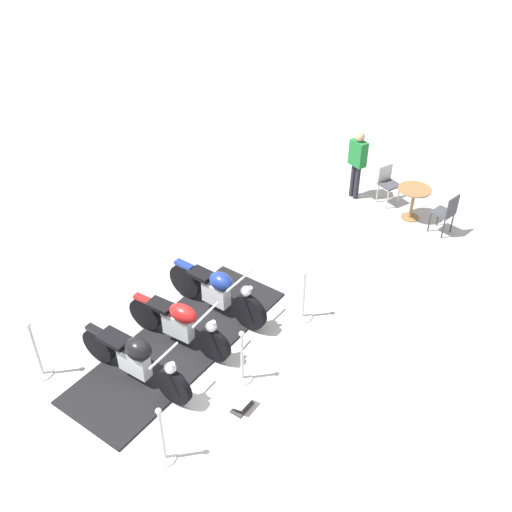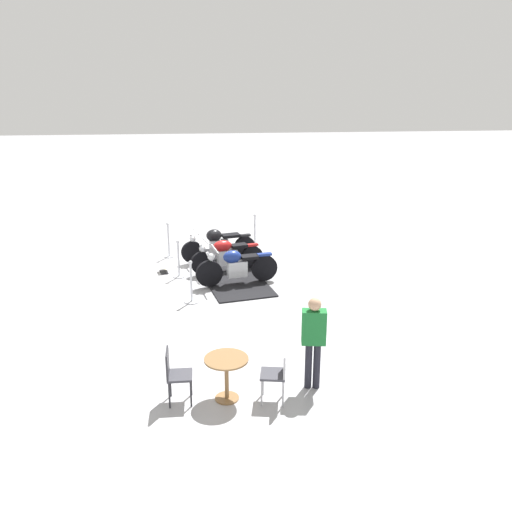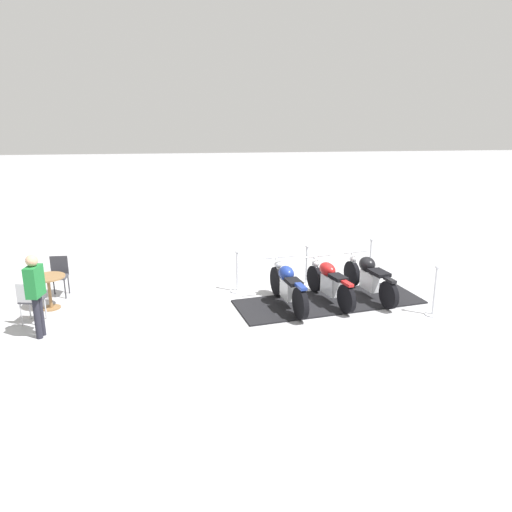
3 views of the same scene
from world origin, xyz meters
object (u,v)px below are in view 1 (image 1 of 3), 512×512
motorcycle_black (135,358)px  cafe_chair_near_table (446,211)px  stanchion_right_front (163,442)px  stanchion_right_mid (242,363)px  stanchion_left_front (38,358)px  cafe_table (414,196)px  stanchion_right_rear (303,304)px  motorcycle_navy (217,291)px  cafe_chair_across_table (388,182)px  bystander_person (357,159)px  info_placard (242,405)px  motorcycle_maroon (180,323)px

motorcycle_black → cafe_chair_near_table: (-7.14, 0.97, 0.02)m
stanchion_right_front → stanchion_right_mid: 1.79m
stanchion_left_front → cafe_table: stanchion_left_front is taller
stanchion_right_rear → stanchion_right_front: bearing=10.9°
motorcycle_navy → stanchion_right_mid: (0.74, 1.46, -0.16)m
cafe_chair_across_table → bystander_person: 0.86m
stanchion_right_mid → stanchion_right_front: bearing=10.9°
stanchion_right_rear → cafe_chair_across_table: (-4.31, -1.39, 0.23)m
motorcycle_black → motorcycle_navy: size_ratio=1.02×
cafe_table → bystander_person: bystander_person is taller
stanchion_right_mid → info_placard: (0.40, 0.43, -0.28)m
stanchion_right_front → stanchion_left_front: 2.65m
motorcycle_navy → motorcycle_black: bearing=-89.5°
stanchion_right_front → stanchion_right_mid: bearing=-169.1°
cafe_table → cafe_chair_across_table: (-0.15, -0.80, -0.02)m
stanchion_left_front → stanchion_right_mid: size_ratio=1.09×
motorcycle_navy → bystander_person: (-4.98, -0.93, 0.47)m
stanchion_left_front → info_placard: size_ratio=2.86×
cafe_table → cafe_chair_near_table: size_ratio=0.80×
stanchion_right_mid → bystander_person: bearing=-157.4°
info_placard → bystander_person: bystander_person is taller
motorcycle_navy → info_placard: size_ratio=5.42×
cafe_table → cafe_chair_across_table: bearing=-100.7°
stanchion_left_front → cafe_chair_across_table: bearing=176.3°
stanchion_right_front → cafe_table: 7.78m
motorcycle_black → stanchion_right_mid: 1.64m
stanchion_left_front → stanchion_right_mid: (-2.26, 2.26, -0.03)m
stanchion_right_front → stanchion_right_rear: bearing=-169.1°
stanchion_right_rear → info_placard: stanchion_right_rear is taller
stanchion_right_rear → cafe_table: size_ratio=1.38×
motorcycle_maroon → cafe_table: size_ratio=2.69×
motorcycle_maroon → stanchion_left_front: stanchion_left_front is taller
motorcycle_navy → stanchion_right_front: 3.08m
cafe_table → stanchion_left_front: bearing=-9.3°
motorcycle_black → stanchion_left_front: size_ratio=1.93×
motorcycle_black → stanchion_right_front: stanchion_right_front is taller
motorcycle_black → stanchion_right_front: size_ratio=2.05×
stanchion_left_front → cafe_chair_near_table: size_ratio=1.20×
stanchion_right_front → cafe_table: (-7.67, -1.27, 0.20)m
cafe_chair_across_table → motorcycle_black: bearing=-74.2°
stanchion_right_front → motorcycle_navy: bearing=-144.2°
motorcycle_maroon → motorcycle_black: bearing=-94.4°
motorcycle_maroon → stanchion_right_front: stanchion_right_front is taller
motorcycle_maroon → info_placard: size_ratio=5.13×
stanchion_right_rear → stanchion_right_mid: size_ratio=1.01×
motorcycle_maroon → stanchion_right_mid: (-0.24, 1.26, -0.16)m
stanchion_right_rear → cafe_chair_across_table: 4.53m
motorcycle_navy → cafe_chair_near_table: 5.34m
motorcycle_black → cafe_table: (-7.14, 0.15, 0.04)m
stanchion_right_rear → bystander_person: bearing=-152.7°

